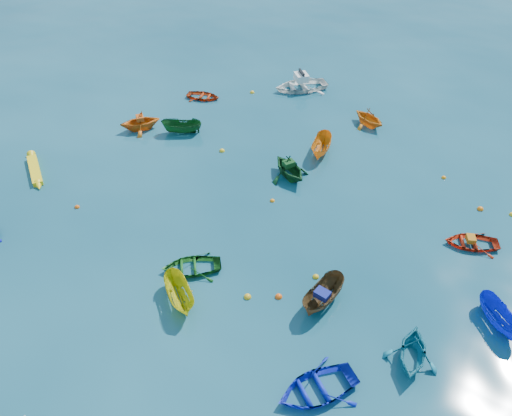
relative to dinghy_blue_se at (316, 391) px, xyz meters
The scene contains 30 objects.
ground 8.98m from the dinghy_blue_se, 156.87° to the left, with size 160.00×160.00×0.00m, color #0B3C4F.
sampan_brown_mid 4.83m from the dinghy_blue_se, 112.64° to the left, with size 1.20×3.18×1.23m, color brown.
dinghy_blue_se is the anchor object (origin of this frame).
dinghy_orange_w 23.99m from the dinghy_blue_se, 149.41° to the left, with size 2.51×2.91×1.53m, color orange.
sampan_yellow_mid 7.98m from the dinghy_blue_se, behind, with size 1.16×3.09×1.19m, color gold.
dinghy_green_e 9.24m from the dinghy_blue_se, 162.11° to the left, with size 2.25×3.14×0.65m, color #135517.
dinghy_cyan_se 4.62m from the dinghy_blue_se, 50.92° to the left, with size 2.46×2.86×1.50m, color #17758E.
dinghy_red_nw 26.97m from the dinghy_blue_se, 136.46° to the left, with size 1.97×2.76×0.57m, color #B2340E.
sampan_orange_n 18.18m from the dinghy_blue_se, 115.30° to the left, with size 1.20×3.19×1.23m, color orange.
dinghy_green_n 15.29m from the dinghy_blue_se, 123.10° to the left, with size 2.63×3.05×1.60m, color #0F421B.
dinghy_red_ne 13.00m from the dinghy_blue_se, 74.74° to the left, with size 2.10×2.94×0.61m, color red.
sampan_blue_far 9.63m from the dinghy_blue_se, 52.89° to the left, with size 1.10×2.92×1.13m, color #1127DB.
dinghy_orange_far 22.64m from the dinghy_blue_se, 106.42° to the left, with size 2.34×2.71×1.43m, color orange.
sampan_green_far 22.22m from the dinghy_blue_se, 142.84° to the left, with size 1.11×2.96×1.14m, color #10481B.
kayak_yellow 23.39m from the dinghy_blue_se, 169.24° to the left, with size 0.62×4.12×0.42m, color yellow, non-canonical shape.
motorboat_white 27.72m from the dinghy_blue_se, 119.09° to the left, with size 3.21×4.49×1.53m, color white.
tarp_blue_a 4.77m from the dinghy_blue_se, 113.53° to the left, with size 0.72×0.54×0.35m, color navy.
tarp_orange_a 24.00m from the dinghy_blue_se, 149.30° to the left, with size 0.70×0.53×0.34m, color #C34B14.
tarp_green_b 15.41m from the dinghy_blue_se, 123.27° to the left, with size 0.73×0.55×0.35m, color #104318.
tarp_orange_b 12.94m from the dinghy_blue_se, 75.08° to the left, with size 0.60×0.46×0.29m, color #BD6B13.
buoy_or_a 18.15m from the dinghy_blue_se, 169.70° to the left, with size 0.32×0.32×0.32m, color #E6560C.
buoy_ye_a 5.92m from the dinghy_blue_se, 151.96° to the left, with size 0.38×0.38×0.38m, color gold.
buoy_or_b 5.32m from the dinghy_blue_se, 137.15° to the left, with size 0.37×0.37×0.37m, color #EE510C.
buoy_ye_b 18.92m from the dinghy_blue_se, 136.82° to the left, with size 0.38×0.38×0.38m, color yellow.
buoy_or_c 12.82m from the dinghy_blue_se, 128.56° to the left, with size 0.30×0.30×0.30m, color orange.
buoy_ye_c 6.48m from the dinghy_blue_se, 116.58° to the left, with size 0.34×0.34×0.34m, color gold.
buoy_or_d 16.28m from the dinghy_blue_se, 78.76° to the left, with size 0.39×0.39×0.39m, color orange.
buoy_ye_d 27.17m from the dinghy_blue_se, 127.71° to the left, with size 0.37×0.37×0.37m, color yellow.
buoy_or_e 18.00m from the dinghy_blue_se, 88.74° to the left, with size 0.31×0.31×0.31m, color orange.
buoy_ye_e 17.17m from the dinghy_blue_se, 73.31° to the left, with size 0.36×0.36×0.36m, color yellow.
Camera 1 is at (11.91, -14.34, 19.67)m, focal length 35.00 mm.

